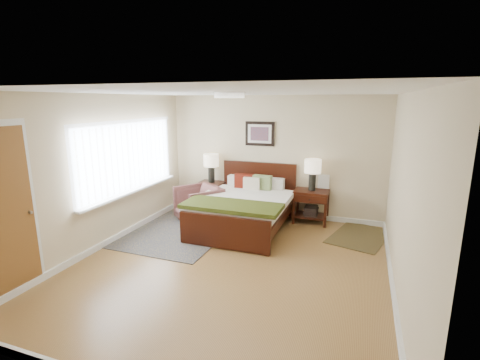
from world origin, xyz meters
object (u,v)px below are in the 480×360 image
at_px(lamp_right, 313,169).
at_px(armchair, 199,204).
at_px(bed, 244,203).
at_px(lamp_left, 211,163).
at_px(nightstand_left, 211,188).
at_px(rug_persian, 183,230).
at_px(nightstand_right, 311,203).

xyz_separation_m(lamp_right, armchair, (-2.13, -0.71, -0.72)).
height_order(lamp_right, armchair, lamp_right).
xyz_separation_m(bed, lamp_left, (-1.02, 0.78, 0.57)).
bearing_deg(bed, lamp_left, 142.56).
relative_size(nightstand_left, rug_persian, 0.27).
bearing_deg(armchair, rug_persian, -60.72).
bearing_deg(lamp_left, bed, -37.44).
distance_m(bed, rug_persian, 1.27).
xyz_separation_m(armchair, rug_persian, (-0.06, -0.56, -0.36)).
bearing_deg(nightstand_right, lamp_right, 90.00).
bearing_deg(lamp_right, lamp_left, 180.00).
height_order(nightstand_right, lamp_left, lamp_left).
xyz_separation_m(bed, rug_persian, (-1.05, -0.49, -0.50)).
xyz_separation_m(nightstand_left, nightstand_right, (2.16, 0.01, -0.13)).
relative_size(nightstand_left, nightstand_right, 0.98).
relative_size(nightstand_right, armchair, 0.84).
bearing_deg(nightstand_left, lamp_right, 0.58).
bearing_deg(bed, nightstand_left, 143.35).
bearing_deg(nightstand_left, lamp_left, 90.00).
bearing_deg(armchair, nightstand_right, 53.81).
distance_m(nightstand_right, lamp_right, 0.69).
xyz_separation_m(nightstand_left, lamp_right, (2.16, 0.02, 0.56)).
height_order(lamp_right, rug_persian, lamp_right).
relative_size(bed, lamp_right, 3.36).
height_order(bed, nightstand_right, bed).
distance_m(nightstand_left, lamp_right, 2.23).
bearing_deg(nightstand_right, nightstand_left, -179.77).
bearing_deg(lamp_left, nightstand_right, -0.35).
distance_m(bed, nightstand_right, 1.38).
bearing_deg(lamp_right, nightstand_right, -90.00).
bearing_deg(nightstand_right, lamp_left, 179.65).
distance_m(lamp_left, rug_persian, 1.66).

